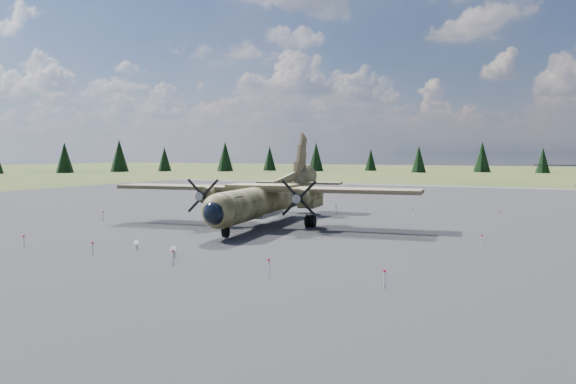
% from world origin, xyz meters
% --- Properties ---
extents(ground, '(500.00, 500.00, 0.00)m').
position_xyz_m(ground, '(0.00, 0.00, 0.00)').
color(ground, brown).
rests_on(ground, ground).
extents(apron, '(120.00, 120.00, 0.04)m').
position_xyz_m(apron, '(0.00, 10.00, 0.00)').
color(apron, '#58585D').
rests_on(apron, ground).
extents(transport_plane, '(26.73, 24.10, 8.80)m').
position_xyz_m(transport_plane, '(-1.91, 4.38, 2.53)').
color(transport_plane, '#393A1F').
rests_on(transport_plane, ground).
extents(info_placard_left, '(0.42, 0.19, 0.64)m').
position_xyz_m(info_placard_left, '(-3.04, -10.73, 0.43)').
color(info_placard_left, gray).
rests_on(info_placard_left, ground).
extents(info_placard_right, '(0.48, 0.23, 0.73)m').
position_xyz_m(info_placard_right, '(0.75, -11.82, 0.48)').
color(info_placard_right, gray).
rests_on(info_placard_right, ground).
extents(barrier_fence, '(33.12, 29.62, 0.85)m').
position_xyz_m(barrier_fence, '(-0.46, -0.08, 0.51)').
color(barrier_fence, silver).
rests_on(barrier_fence, ground).
extents(treeline, '(311.23, 311.20, 10.93)m').
position_xyz_m(treeline, '(-2.56, -1.08, 4.78)').
color(treeline, black).
rests_on(treeline, ground).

